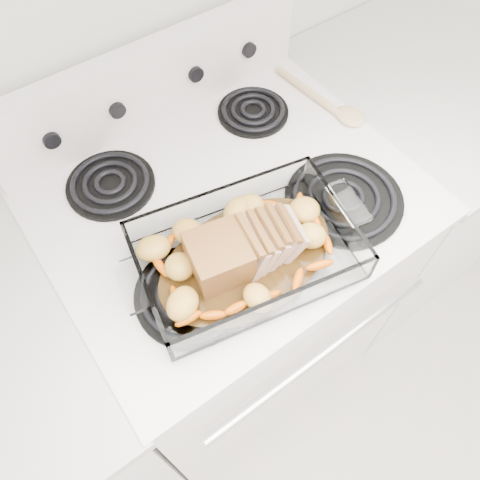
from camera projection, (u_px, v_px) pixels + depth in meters
electric_range at (230, 287)px, 1.38m from camera, size 0.78×0.70×1.12m
counter_left at (16, 427)px, 1.19m from camera, size 0.58×0.68×0.93m
counter_right at (389, 187)px, 1.60m from camera, size 0.58×0.68×0.93m
baking_dish at (246, 255)px, 0.88m from camera, size 0.39×0.26×0.08m
pork_roast at (237, 253)px, 0.85m from camera, size 0.22×0.10×0.08m
roast_vegetables at (234, 242)px, 0.89m from camera, size 0.34×0.18×0.04m
wooden_spoon at (332, 105)px, 1.12m from camera, size 0.07×0.27×0.02m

